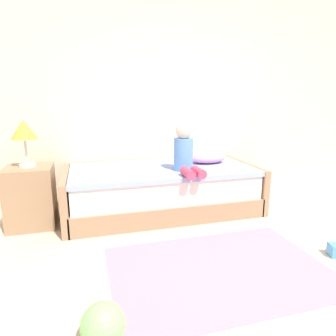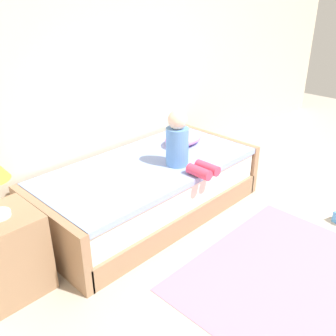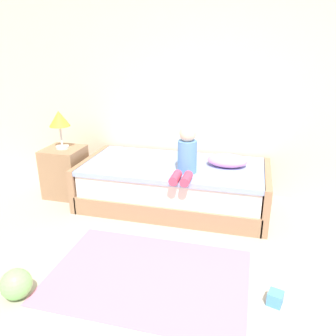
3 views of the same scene
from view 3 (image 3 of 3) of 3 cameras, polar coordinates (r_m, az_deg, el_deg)
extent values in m
cube|color=beige|center=(4.08, 11.63, 15.34)|extent=(7.20, 0.10, 2.90)
cube|color=#997556|center=(3.94, 0.90, -4.89)|extent=(2.00, 1.00, 0.20)
cube|color=white|center=(3.85, 0.92, -1.87)|extent=(1.94, 0.94, 0.25)
cube|color=#8CA5E0|center=(3.79, 0.93, 0.23)|extent=(1.98, 0.98, 0.05)
cube|color=#997556|center=(4.21, -12.71, -1.45)|extent=(0.07, 1.00, 0.50)
cube|color=#997556|center=(3.80, 16.10, -4.29)|extent=(0.07, 1.00, 0.50)
cube|color=#997556|center=(4.32, -16.93, -0.61)|extent=(0.44, 0.44, 0.60)
cylinder|color=silver|center=(4.22, -17.37, 3.38)|extent=(0.15, 0.15, 0.03)
cylinder|color=silver|center=(4.18, -17.57, 5.15)|extent=(0.02, 0.02, 0.24)
cone|color=#F29E33|center=(4.13, -17.88, 7.95)|extent=(0.24, 0.24, 0.18)
cylinder|color=#598CD1|center=(3.53, 3.25, 1.95)|extent=(0.20, 0.20, 0.34)
sphere|color=beige|center=(3.46, 3.33, 5.82)|extent=(0.17, 0.17, 0.17)
cylinder|color=#D83F60|center=(3.31, 1.26, -1.64)|extent=(0.09, 0.22, 0.09)
cylinder|color=#D83F60|center=(3.28, 3.13, -1.82)|extent=(0.09, 0.22, 0.09)
ellipsoid|color=#EA8CC6|center=(3.78, 9.96, 1.25)|extent=(0.44, 0.30, 0.13)
sphere|color=#7FD872|center=(2.87, -24.21, -17.40)|extent=(0.23, 0.23, 0.23)
cube|color=pink|center=(2.90, -3.34, -17.64)|extent=(1.60, 1.10, 0.01)
cube|color=#4C99E5|center=(2.74, 17.61, -20.18)|extent=(0.13, 0.13, 0.10)
camera|label=1|loc=(1.76, -58.56, -8.73)|focal=31.71mm
camera|label=2|loc=(3.13, -55.74, 14.80)|focal=40.52mm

